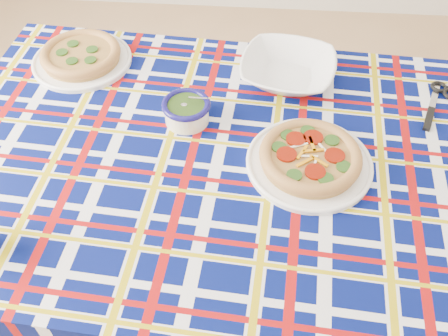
# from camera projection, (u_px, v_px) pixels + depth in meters

# --- Properties ---
(floor) EXTENTS (4.00, 4.00, 0.00)m
(floor) POSITION_uv_depth(u_px,v_px,m) (221.00, 289.00, 1.87)
(floor) COLOR #A88056
(floor) RESTS_ON ground
(dining_table) EXTENTS (1.67, 1.12, 0.75)m
(dining_table) POSITION_uv_depth(u_px,v_px,m) (244.00, 178.00, 1.34)
(dining_table) COLOR brown
(dining_table) RESTS_ON floor
(tablecloth) EXTENTS (1.71, 1.15, 0.11)m
(tablecloth) POSITION_uv_depth(u_px,v_px,m) (245.00, 171.00, 1.32)
(tablecloth) COLOR #040D4C
(tablecloth) RESTS_ON dining_table
(main_focaccia_plate) EXTENTS (0.37, 0.37, 0.06)m
(main_focaccia_plate) POSITION_uv_depth(u_px,v_px,m) (310.00, 157.00, 1.24)
(main_focaccia_plate) COLOR #A07338
(main_focaccia_plate) RESTS_ON tablecloth
(pesto_bowl) EXTENTS (0.16, 0.16, 0.08)m
(pesto_bowl) POSITION_uv_depth(u_px,v_px,m) (186.00, 110.00, 1.35)
(pesto_bowl) COLOR #1A320D
(pesto_bowl) RESTS_ON tablecloth
(serving_bowl) EXTENTS (0.32, 0.32, 0.07)m
(serving_bowl) POSITION_uv_depth(u_px,v_px,m) (288.00, 70.00, 1.47)
(serving_bowl) COLOR white
(serving_bowl) RESTS_ON tablecloth
(second_focaccia_plate) EXTENTS (0.37, 0.37, 0.06)m
(second_focaccia_plate) POSITION_uv_depth(u_px,v_px,m) (81.00, 55.00, 1.53)
(second_focaccia_plate) COLOR #A07338
(second_focaccia_plate) RESTS_ON tablecloth
(table_knife) EXTENTS (0.10, 0.24, 0.01)m
(table_knife) POSITION_uv_depth(u_px,v_px,m) (435.00, 96.00, 1.44)
(table_knife) COLOR silver
(table_knife) RESTS_ON tablecloth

